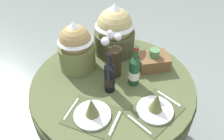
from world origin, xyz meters
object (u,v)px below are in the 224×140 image
gift_tub_back_centre (115,28)px  woven_basket_side_right (153,61)px  flower_vase (113,57)px  wine_bottle_left (134,71)px  wine_bottle_right (110,77)px  place_setting_left (92,111)px  gift_tub_back_left (76,45)px  dining_table (113,93)px  place_setting_right (156,106)px

gift_tub_back_centre → woven_basket_side_right: 0.41m
flower_vase → wine_bottle_left: flower_vase is taller
woven_basket_side_right → gift_tub_back_centre: bearing=135.3°
flower_vase → wine_bottle_right: flower_vase is taller
wine_bottle_left → woven_basket_side_right: size_ratio=1.39×
place_setting_left → wine_bottle_left: bearing=37.5°
wine_bottle_right → gift_tub_back_left: (-0.21, 0.30, 0.09)m
place_setting_left → gift_tub_back_centre: (0.26, 0.68, 0.18)m
dining_table → gift_tub_back_centre: (0.08, 0.38, 0.36)m
wine_bottle_left → gift_tub_back_centre: (-0.07, 0.43, 0.11)m
wine_bottle_right → dining_table: bearing=67.3°
dining_table → wine_bottle_left: size_ratio=3.84×
gift_tub_back_left → woven_basket_side_right: (0.59, -0.10, -0.15)m
place_setting_right → flower_vase: flower_vase is taller
gift_tub_back_left → gift_tub_back_centre: (0.32, 0.17, 0.01)m
flower_vase → woven_basket_side_right: 0.35m
flower_vase → woven_basket_side_right: size_ratio=1.55×
place_setting_left → wine_bottle_right: 0.27m
dining_table → wine_bottle_right: 0.28m
flower_vase → wine_bottle_right: 0.18m
place_setting_right → wine_bottle_left: size_ratio=1.31×
dining_table → wine_bottle_left: bearing=-18.4°
gift_tub_back_left → wine_bottle_left: bearing=-33.2°
place_setting_left → wine_bottle_left: (0.33, 0.25, 0.07)m
place_setting_right → flower_vase: bearing=116.4°
place_setting_left → woven_basket_side_right: size_ratio=1.81×
dining_table → wine_bottle_right: wine_bottle_right is taller
wine_bottle_left → gift_tub_back_centre: size_ratio=0.74×
gift_tub_back_left → wine_bottle_right: bearing=-55.0°
flower_vase → gift_tub_back_centre: bearing=78.3°
place_setting_right → wine_bottle_right: bearing=137.0°
wine_bottle_right → gift_tub_back_centre: bearing=75.9°
dining_table → flower_vase: bearing=77.4°
place_setting_left → woven_basket_side_right: woven_basket_side_right is taller
gift_tub_back_centre → woven_basket_side_right: size_ratio=1.89×
wine_bottle_left → wine_bottle_right: 0.19m
wine_bottle_left → gift_tub_back_left: 0.48m
place_setting_right → woven_basket_side_right: size_ratio=1.82×
flower_vase → gift_tub_back_left: size_ratio=0.89×
gift_tub_back_centre → flower_vase: bearing=-101.7°
wine_bottle_left → wine_bottle_right: wine_bottle_left is taller
place_setting_left → flower_vase: size_ratio=1.17×
place_setting_left → gift_tub_back_left: 0.54m
flower_vase → gift_tub_back_centre: (0.06, 0.30, 0.07)m
place_setting_right → wine_bottle_left: bearing=104.9°
dining_table → gift_tub_back_left: size_ratio=3.07×
place_setting_left → place_setting_right: bearing=-3.9°
place_setting_right → wine_bottle_left: wine_bottle_left is taller
gift_tub_back_centre → place_setting_left: bearing=-111.1°
dining_table → wine_bottle_left: wine_bottle_left is taller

